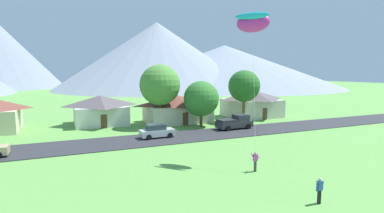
{
  "coord_description": "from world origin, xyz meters",
  "views": [
    {
      "loc": [
        -10.81,
        -7.63,
        8.22
      ],
      "look_at": [
        0.13,
        17.48,
        5.01
      ],
      "focal_mm": 28.01,
      "sensor_mm": 36.0,
      "label": 1
    }
  ],
  "objects_px": {
    "tree_left_of_center": "(201,99)",
    "kite_flyer_with_kite": "(253,25)",
    "house_rightmost": "(177,108)",
    "tree_center": "(244,86)",
    "parked_car_silver_west_end": "(157,131)",
    "house_right_center": "(252,103)",
    "pickup_truck_charcoal_west_side": "(235,122)",
    "house_left_center": "(100,109)",
    "tree_right_of_center": "(160,85)",
    "watcher_person": "(320,190)"
  },
  "relations": [
    {
      "from": "house_left_center",
      "to": "house_right_center",
      "type": "bearing_deg",
      "value": -6.25
    },
    {
      "from": "pickup_truck_charcoal_west_side",
      "to": "kite_flyer_with_kite",
      "type": "height_order",
      "value": "kite_flyer_with_kite"
    },
    {
      "from": "tree_center",
      "to": "watcher_person",
      "type": "xyz_separation_m",
      "value": [
        -12.63,
        -27.76,
        -4.98
      ]
    },
    {
      "from": "house_right_center",
      "to": "tree_center",
      "type": "bearing_deg",
      "value": -135.94
    },
    {
      "from": "tree_center",
      "to": "tree_right_of_center",
      "type": "height_order",
      "value": "tree_right_of_center"
    },
    {
      "from": "house_right_center",
      "to": "pickup_truck_charcoal_west_side",
      "type": "distance_m",
      "value": 13.18
    },
    {
      "from": "kite_flyer_with_kite",
      "to": "house_left_center",
      "type": "bearing_deg",
      "value": 112.84
    },
    {
      "from": "kite_flyer_with_kite",
      "to": "parked_car_silver_west_end",
      "type": "bearing_deg",
      "value": 114.41
    },
    {
      "from": "house_left_center",
      "to": "pickup_truck_charcoal_west_side",
      "type": "bearing_deg",
      "value": -35.51
    },
    {
      "from": "tree_left_of_center",
      "to": "kite_flyer_with_kite",
      "type": "xyz_separation_m",
      "value": [
        -2.92,
        -17.01,
        8.22
      ]
    },
    {
      "from": "house_left_center",
      "to": "parked_car_silver_west_end",
      "type": "xyz_separation_m",
      "value": [
        5.16,
        -13.2,
        -1.47
      ]
    },
    {
      "from": "house_right_center",
      "to": "tree_left_of_center",
      "type": "relative_size",
      "value": 1.39
    },
    {
      "from": "house_rightmost",
      "to": "tree_left_of_center",
      "type": "relative_size",
      "value": 1.56
    },
    {
      "from": "house_rightmost",
      "to": "tree_center",
      "type": "relative_size",
      "value": 1.27
    },
    {
      "from": "tree_right_of_center",
      "to": "pickup_truck_charcoal_west_side",
      "type": "relative_size",
      "value": 1.75
    },
    {
      "from": "house_right_center",
      "to": "pickup_truck_charcoal_west_side",
      "type": "relative_size",
      "value": 1.8
    },
    {
      "from": "tree_center",
      "to": "pickup_truck_charcoal_west_side",
      "type": "height_order",
      "value": "tree_center"
    },
    {
      "from": "tree_left_of_center",
      "to": "watcher_person",
      "type": "xyz_separation_m",
      "value": [
        -4.51,
        -26.85,
        -3.31
      ]
    },
    {
      "from": "watcher_person",
      "to": "pickup_truck_charcoal_west_side",
      "type": "bearing_deg",
      "value": 70.69
    },
    {
      "from": "house_right_center",
      "to": "tree_center",
      "type": "relative_size",
      "value": 1.13
    },
    {
      "from": "tree_center",
      "to": "kite_flyer_with_kite",
      "type": "height_order",
      "value": "kite_flyer_with_kite"
    },
    {
      "from": "tree_center",
      "to": "kite_flyer_with_kite",
      "type": "xyz_separation_m",
      "value": [
        -11.04,
        -17.93,
        6.56
      ]
    },
    {
      "from": "house_rightmost",
      "to": "tree_left_of_center",
      "type": "bearing_deg",
      "value": -70.78
    },
    {
      "from": "tree_center",
      "to": "parked_car_silver_west_end",
      "type": "height_order",
      "value": "tree_center"
    },
    {
      "from": "pickup_truck_charcoal_west_side",
      "to": "house_left_center",
      "type": "bearing_deg",
      "value": 144.49
    },
    {
      "from": "house_rightmost",
      "to": "tree_center",
      "type": "height_order",
      "value": "tree_center"
    },
    {
      "from": "watcher_person",
      "to": "tree_left_of_center",
      "type": "bearing_deg",
      "value": 80.47
    },
    {
      "from": "house_left_center",
      "to": "parked_car_silver_west_end",
      "type": "height_order",
      "value": "house_left_center"
    },
    {
      "from": "pickup_truck_charcoal_west_side",
      "to": "watcher_person",
      "type": "distance_m",
      "value": 24.28
    },
    {
      "from": "house_right_center",
      "to": "parked_car_silver_west_end",
      "type": "bearing_deg",
      "value": -153.96
    },
    {
      "from": "house_left_center",
      "to": "house_right_center",
      "type": "distance_m",
      "value": 26.45
    },
    {
      "from": "house_right_center",
      "to": "parked_car_silver_west_end",
      "type": "distance_m",
      "value": 23.57
    },
    {
      "from": "house_rightmost",
      "to": "tree_center",
      "type": "xyz_separation_m",
      "value": [
        9.94,
        -4.32,
        3.59
      ]
    },
    {
      "from": "house_rightmost",
      "to": "kite_flyer_with_kite",
      "type": "xyz_separation_m",
      "value": [
        -1.1,
        -22.25,
        10.15
      ]
    },
    {
      "from": "tree_center",
      "to": "watcher_person",
      "type": "height_order",
      "value": "tree_center"
    },
    {
      "from": "house_rightmost",
      "to": "pickup_truck_charcoal_west_side",
      "type": "distance_m",
      "value": 10.68
    },
    {
      "from": "house_right_center",
      "to": "kite_flyer_with_kite",
      "type": "relative_size",
      "value": 0.7
    },
    {
      "from": "house_left_center",
      "to": "watcher_person",
      "type": "distance_m",
      "value": 36.28
    },
    {
      "from": "house_left_center",
      "to": "pickup_truck_charcoal_west_side",
      "type": "xyz_separation_m",
      "value": [
        17.09,
        -12.19,
        -1.27
      ]
    },
    {
      "from": "house_right_center",
      "to": "watcher_person",
      "type": "relative_size",
      "value": 5.68
    },
    {
      "from": "tree_center",
      "to": "watcher_person",
      "type": "bearing_deg",
      "value": -114.46
    },
    {
      "from": "pickup_truck_charcoal_west_side",
      "to": "tree_right_of_center",
      "type": "bearing_deg",
      "value": 145.07
    },
    {
      "from": "house_left_center",
      "to": "tree_left_of_center",
      "type": "xyz_separation_m",
      "value": [
        13.56,
        -8.25,
        1.86
      ]
    },
    {
      "from": "house_right_center",
      "to": "house_rightmost",
      "type": "bearing_deg",
      "value": -179.45
    },
    {
      "from": "house_rightmost",
      "to": "watcher_person",
      "type": "relative_size",
      "value": 6.38
    },
    {
      "from": "tree_left_of_center",
      "to": "parked_car_silver_west_end",
      "type": "height_order",
      "value": "tree_left_of_center"
    },
    {
      "from": "tree_left_of_center",
      "to": "watcher_person",
      "type": "height_order",
      "value": "tree_left_of_center"
    },
    {
      "from": "pickup_truck_charcoal_west_side",
      "to": "kite_flyer_with_kite",
      "type": "distance_m",
      "value": 18.48
    },
    {
      "from": "house_right_center",
      "to": "tree_left_of_center",
      "type": "bearing_deg",
      "value": -157.11
    },
    {
      "from": "tree_left_of_center",
      "to": "tree_right_of_center",
      "type": "xyz_separation_m",
      "value": [
        -5.6,
        2.43,
        2.03
      ]
    }
  ]
}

